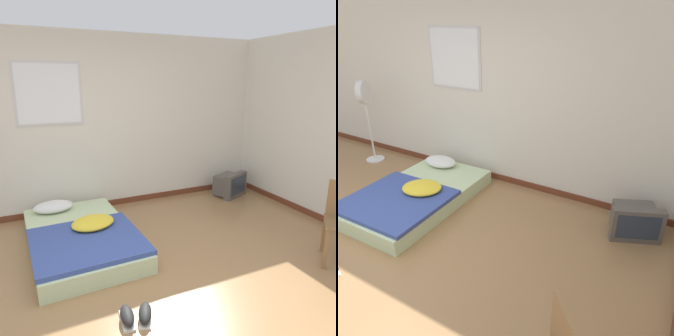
% 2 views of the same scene
% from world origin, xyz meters
% --- Properties ---
extents(ground_plane, '(20.00, 20.00, 0.00)m').
position_xyz_m(ground_plane, '(0.00, 0.00, 0.00)').
color(ground_plane, '#997047').
extents(wall_back, '(8.17, 0.08, 2.60)m').
position_xyz_m(wall_back, '(-0.00, 2.52, 1.29)').
color(wall_back, silver).
rests_on(wall_back, ground_plane).
extents(mattress_bed, '(1.20, 1.96, 0.34)m').
position_xyz_m(mattress_bed, '(-0.34, 1.35, 0.13)').
color(mattress_bed, beige).
rests_on(mattress_bed, ground_plane).
extents(crt_tv, '(0.61, 0.54, 0.41)m').
position_xyz_m(crt_tv, '(2.33, 2.07, 0.20)').
color(crt_tv, '#56514C').
rests_on(crt_tv, ground_plane).
extents(standing_fan, '(0.31, 0.36, 1.37)m').
position_xyz_m(standing_fan, '(-1.98, 2.03, 0.98)').
color(standing_fan, silver).
rests_on(standing_fan, ground_plane).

